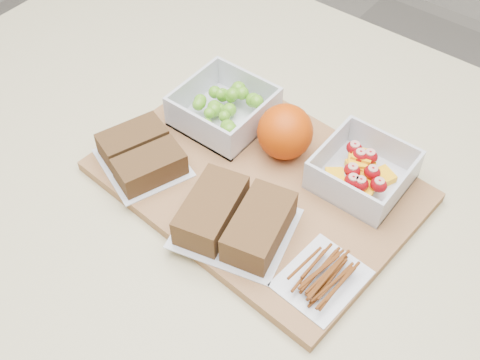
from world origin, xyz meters
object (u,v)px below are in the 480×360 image
at_px(grape_container, 225,108).
at_px(orange, 285,132).
at_px(cutting_board, 257,181).
at_px(sandwich_bag_center, 235,219).
at_px(sandwich_bag_left, 141,154).
at_px(fruit_container, 362,172).
at_px(pretzel_bag, 323,274).

distance_m(grape_container, orange, 0.11).
height_order(cutting_board, sandwich_bag_center, sandwich_bag_center).
distance_m(cutting_board, sandwich_bag_left, 0.17).
bearing_deg(orange, grape_container, 179.87).
bearing_deg(cutting_board, grape_container, 153.68).
relative_size(cutting_board, orange, 5.30).
bearing_deg(sandwich_bag_center, orange, 101.29).
bearing_deg(fruit_container, grape_container, -175.63).
bearing_deg(sandwich_bag_center, cutting_board, 108.82).
height_order(grape_container, sandwich_bag_center, grape_container).
height_order(grape_container, orange, orange).
relative_size(cutting_board, fruit_container, 3.58).
distance_m(cutting_board, orange, 0.08).
bearing_deg(pretzel_bag, grape_container, 151.19).
height_order(grape_container, pretzel_bag, grape_container).
distance_m(grape_container, pretzel_bag, 0.31).
bearing_deg(sandwich_bag_left, grape_container, 75.79).
relative_size(sandwich_bag_left, sandwich_bag_center, 0.89).
bearing_deg(grape_container, pretzel_bag, -28.81).
bearing_deg(grape_container, sandwich_bag_left, -104.21).
bearing_deg(sandwich_bag_center, pretzel_bag, 2.04).
distance_m(cutting_board, fruit_container, 0.14).
bearing_deg(grape_container, orange, -0.13).
bearing_deg(orange, fruit_container, 8.49).
height_order(sandwich_bag_left, sandwich_bag_center, sandwich_bag_center).
relative_size(cutting_board, grape_container, 3.35).
xyz_separation_m(grape_container, sandwich_bag_left, (-0.04, -0.14, -0.00)).
xyz_separation_m(orange, sandwich_bag_left, (-0.14, -0.14, -0.02)).
distance_m(orange, sandwich_bag_left, 0.20).
bearing_deg(orange, sandwich_bag_left, -135.54).
relative_size(sandwich_bag_left, pretzel_bag, 1.36).
bearing_deg(fruit_container, sandwich_bag_center, -117.06).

